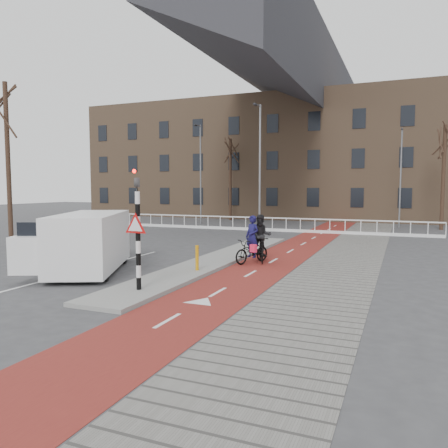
% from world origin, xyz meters
% --- Properties ---
extents(ground, '(120.00, 120.00, 0.00)m').
position_xyz_m(ground, '(0.00, 0.00, 0.00)').
color(ground, '#38383A').
rests_on(ground, ground).
extents(bike_lane, '(2.50, 60.00, 0.01)m').
position_xyz_m(bike_lane, '(1.50, 10.00, 0.01)').
color(bike_lane, maroon).
rests_on(bike_lane, ground).
extents(sidewalk, '(3.00, 60.00, 0.01)m').
position_xyz_m(sidewalk, '(4.30, 10.00, 0.01)').
color(sidewalk, slate).
rests_on(sidewalk, ground).
extents(curb_island, '(1.80, 16.00, 0.12)m').
position_xyz_m(curb_island, '(-0.70, 4.00, 0.06)').
color(curb_island, gray).
rests_on(curb_island, ground).
extents(traffic_signal, '(0.80, 0.80, 3.68)m').
position_xyz_m(traffic_signal, '(-0.60, -2.02, 1.99)').
color(traffic_signal, black).
rests_on(traffic_signal, curb_island).
extents(bollard, '(0.12, 0.12, 0.91)m').
position_xyz_m(bollard, '(-0.32, 1.34, 0.57)').
color(bollard, orange).
rests_on(bollard, curb_island).
extents(cyclist_near, '(1.36, 1.98, 1.96)m').
position_xyz_m(cyclist_near, '(0.85, 4.11, 0.67)').
color(cyclist_near, black).
rests_on(cyclist_near, bike_lane).
extents(cyclist_far, '(1.17, 1.91, 1.98)m').
position_xyz_m(cyclist_far, '(1.12, 4.49, 0.83)').
color(cyclist_far, black).
rests_on(cyclist_far, bike_lane).
extents(van, '(3.94, 5.39, 2.16)m').
position_xyz_m(van, '(-4.11, 0.16, 1.14)').
color(van, white).
rests_on(van, ground).
extents(railing, '(28.00, 0.10, 0.99)m').
position_xyz_m(railing, '(-5.00, 17.00, 0.31)').
color(railing, silver).
rests_on(railing, ground).
extents(townhouse_row, '(46.00, 10.00, 15.90)m').
position_xyz_m(townhouse_row, '(-3.00, 32.00, 7.81)').
color(townhouse_row, '#7F6047').
rests_on(townhouse_row, ground).
extents(tree_left, '(0.24, 0.24, 8.49)m').
position_xyz_m(tree_left, '(-12.50, 4.09, 4.25)').
color(tree_left, black).
rests_on(tree_left, ground).
extents(tree_mid, '(0.28, 0.28, 7.65)m').
position_xyz_m(tree_mid, '(-8.66, 25.75, 3.83)').
color(tree_mid, black).
rests_on(tree_mid, ground).
extents(tree_right, '(0.27, 0.27, 7.58)m').
position_xyz_m(tree_right, '(9.16, 22.73, 3.79)').
color(tree_right, black).
rests_on(tree_right, ground).
extents(streetlight_near, '(0.12, 0.12, 8.14)m').
position_xyz_m(streetlight_near, '(-1.75, 13.21, 4.07)').
color(streetlight_near, slate).
rests_on(streetlight_near, ground).
extents(streetlight_left, '(0.12, 0.12, 8.38)m').
position_xyz_m(streetlight_left, '(-9.62, 21.25, 4.19)').
color(streetlight_left, slate).
rests_on(streetlight_left, ground).
extents(streetlight_right, '(0.12, 0.12, 7.55)m').
position_xyz_m(streetlight_right, '(6.28, 23.47, 3.77)').
color(streetlight_right, slate).
rests_on(streetlight_right, ground).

